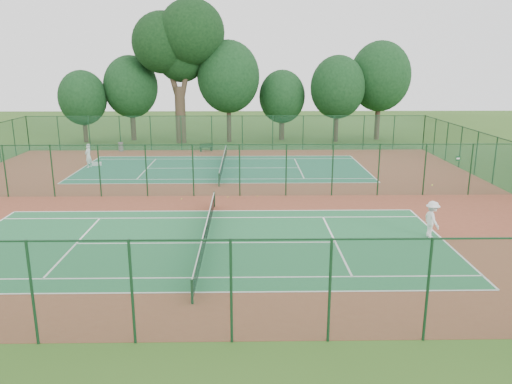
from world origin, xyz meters
The scene contains 19 objects.
ground centered at (0.00, 0.00, 0.00)m, with size 120.00×120.00×0.00m, color #30551A.
red_pad centered at (0.00, 0.00, 0.01)m, with size 40.00×36.00×0.01m, color brown.
court_near centered at (0.00, -9.00, 0.01)m, with size 23.77×10.97×0.01m, color #21693B.
court_far centered at (0.00, 9.00, 0.01)m, with size 23.77×10.97×0.01m, color #206648.
fence_north centered at (0.00, 18.00, 1.76)m, with size 40.00×0.09×3.50m.
fence_south centered at (0.00, -18.00, 1.76)m, with size 40.00×0.09×3.50m.
fence_divider centered at (0.00, 0.00, 1.76)m, with size 40.00×0.09×3.50m.
tennis_net_near centered at (0.00, -9.00, 0.54)m, with size 0.10×12.90×0.97m.
tennis_net_far centered at (0.00, 9.00, 0.54)m, with size 0.10×12.90×0.97m.
player_near centered at (11.38, -8.36, 0.97)m, with size 1.23×0.70×1.90m, color white.
player_far centered at (-11.38, 9.46, 1.02)m, with size 0.73×0.48×2.01m, color white.
trash_bin centered at (-10.66, 17.50, 0.46)m, with size 0.50×0.50×0.90m, color slate.
bench centered at (-2.07, 17.17, 0.44)m, with size 1.41×0.90×0.84m.
kit_bag centered at (-10.98, 10.29, 0.16)m, with size 0.79×0.30×0.30m, color silver.
stray_ball_a centered at (0.75, -0.42, 0.04)m, with size 0.07×0.07×0.07m, color #BBD832.
stray_ball_b centered at (2.70, -0.23, 0.04)m, with size 0.06×0.06×0.06m, color gold.
stray_ball_c centered at (-2.26, -0.82, 0.04)m, with size 0.07×0.07×0.07m, color #C5E435.
big_tree centered at (-5.18, 23.14, 10.75)m, with size 9.89×7.24×15.19m.
evergreen_row centered at (0.50, 24.25, 0.00)m, with size 39.00×5.00×12.00m, color black, non-canonical shape.
Camera 1 is at (2.07, -32.23, 8.66)m, focal length 35.00 mm.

